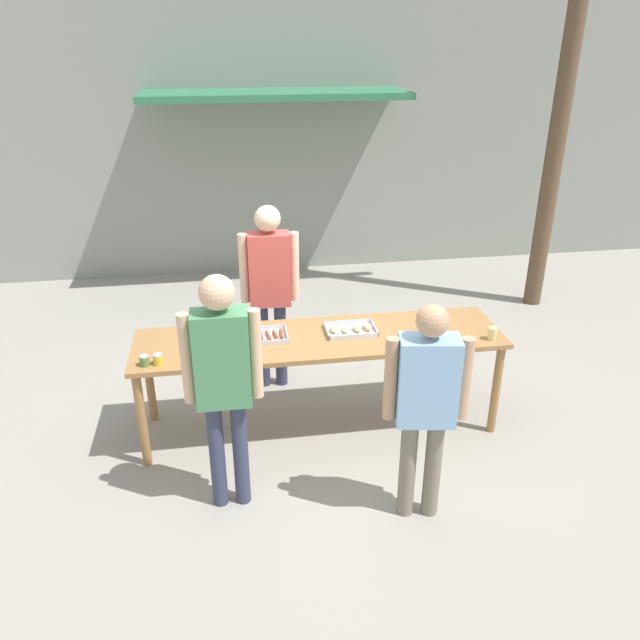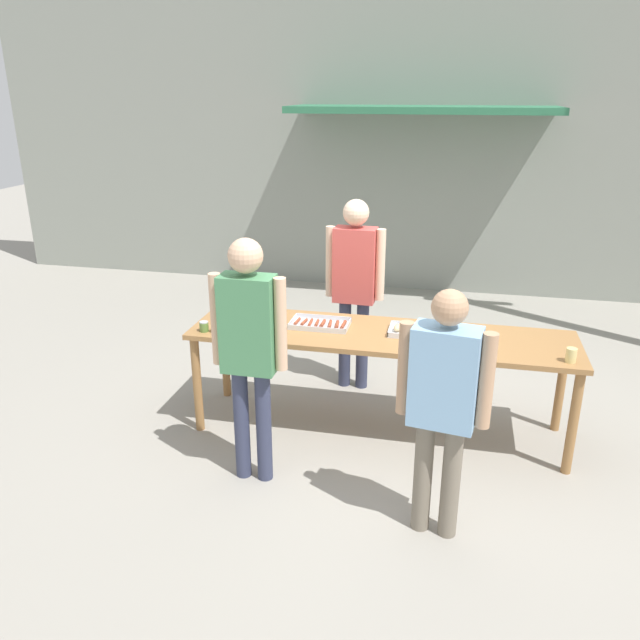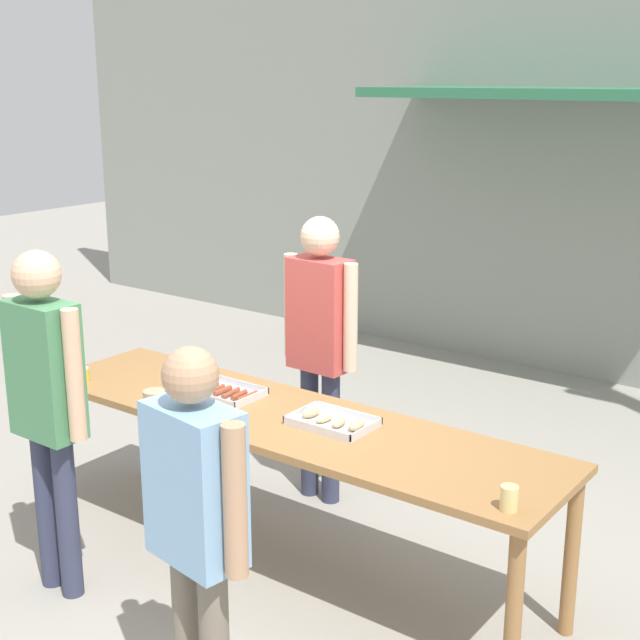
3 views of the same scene
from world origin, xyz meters
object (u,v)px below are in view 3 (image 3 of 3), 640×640
food_tray_sausages (221,391)px  person_customer_holding_hotdog (47,391)px  person_server_behind_table (320,332)px  food_tray_buns (333,421)px  condiment_jar_mustard (72,371)px  condiment_jar_ketchup (83,375)px  beer_cup (509,498)px  person_customer_with_cup (196,513)px

food_tray_sausages → person_customer_holding_hotdog: bearing=-107.8°
person_server_behind_table → food_tray_sausages: bearing=-99.8°
food_tray_buns → condiment_jar_mustard: 1.65m
condiment_jar_mustard → person_customer_holding_hotdog: (0.58, -0.59, 0.18)m
condiment_jar_ketchup → beer_cup: bearing=-0.0°
food_tray_buns → beer_cup: (1.09, -0.31, 0.03)m
condiment_jar_mustard → person_server_behind_table: (1.02, 1.02, 0.18)m
condiment_jar_mustard → beer_cup: bearing=0.0°
food_tray_buns → beer_cup: bearing=-16.0°
food_tray_sausages → person_server_behind_table: size_ratio=0.27×
person_server_behind_table → person_customer_holding_hotdog: bearing=-103.0°
beer_cup → person_server_behind_table: 1.98m
condiment_jar_mustard → food_tray_buns: bearing=10.9°
person_customer_holding_hotdog → beer_cup: bearing=-164.0°
food_tray_buns → person_customer_holding_hotdog: 1.40m
person_server_behind_table → condiment_jar_mustard: bearing=-132.6°
condiment_jar_mustard → beer_cup: beer_cup is taller
person_customer_holding_hotdog → person_customer_with_cup: person_customer_holding_hotdog is taller
condiment_jar_mustard → person_customer_holding_hotdog: 0.84m
condiment_jar_mustard → person_customer_with_cup: 2.07m
food_tray_sausages → person_customer_holding_hotdog: 0.97m
condiment_jar_ketchup → person_customer_with_cup: size_ratio=0.05×
beer_cup → person_server_behind_table: size_ratio=0.06×
food_tray_buns → person_customer_with_cup: bearing=-78.6°
food_tray_sausages → condiment_jar_ketchup: bearing=-158.0°
food_tray_sausages → person_customer_with_cup: person_customer_with_cup is taller
beer_cup → condiment_jar_mustard: bearing=-180.0°
person_server_behind_table → person_customer_holding_hotdog: size_ratio=1.00×
condiment_jar_mustard → condiment_jar_ketchup: same height
beer_cup → person_customer_with_cup: bearing=-133.0°
food_tray_buns → person_server_behind_table: person_server_behind_table is taller
person_customer_holding_hotdog → food_tray_buns: bearing=-138.7°
food_tray_sausages → condiment_jar_ketchup: condiment_jar_ketchup is taller
condiment_jar_ketchup → food_tray_buns: bearing=11.5°
condiment_jar_mustard → beer_cup: 2.71m
condiment_jar_ketchup → person_server_behind_table: person_server_behind_table is taller
beer_cup → person_customer_with_cup: (-0.84, -0.90, 0.05)m
condiment_jar_ketchup → person_customer_holding_hotdog: person_customer_holding_hotdog is taller
condiment_jar_ketchup → person_customer_with_cup: bearing=-27.1°
person_server_behind_table → food_tray_buns: bearing=-47.0°
person_customer_with_cup → food_tray_buns: bearing=-69.6°
beer_cup → person_customer_holding_hotdog: 2.22m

